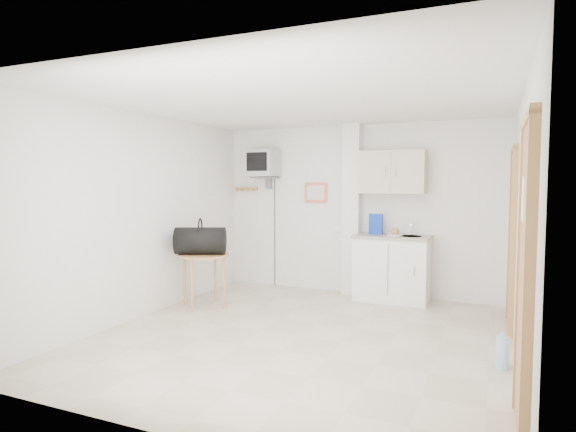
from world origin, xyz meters
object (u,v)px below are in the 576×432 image
at_px(duffel_bag, 200,241).
at_px(crt_television, 263,164).
at_px(round_table, 204,260).
at_px(water_bottle, 502,352).

bearing_deg(duffel_bag, crt_television, 58.02).
bearing_deg(round_table, water_bottle, -12.09).
height_order(crt_television, water_bottle, crt_television).
bearing_deg(duffel_bag, water_bottle, -34.54).
distance_m(duffel_bag, water_bottle, 3.79).
bearing_deg(round_table, crt_television, 81.73).
bearing_deg(crt_television, round_table, -98.27).
bearing_deg(water_bottle, duffel_bag, 168.69).
relative_size(crt_television, water_bottle, 6.53).
height_order(duffel_bag, water_bottle, duffel_bag).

